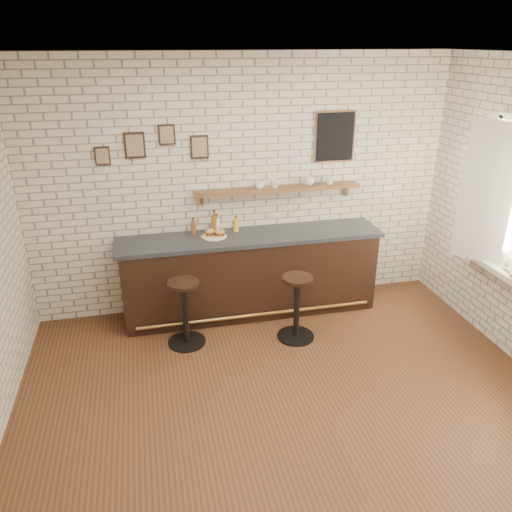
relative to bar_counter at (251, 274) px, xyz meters
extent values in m
plane|color=brown|center=(-0.02, -1.70, -0.51)|extent=(5.00, 5.00, 0.00)
cube|color=black|center=(0.00, 0.00, -0.03)|extent=(3.00, 0.58, 0.96)
cube|color=#2D333A|center=(0.00, 0.00, 0.48)|extent=(3.10, 0.62, 0.05)
cylinder|color=olive|center=(0.00, -0.32, -0.39)|extent=(2.79, 0.04, 0.04)
cylinder|color=white|center=(-0.42, 0.03, 0.51)|extent=(0.28, 0.28, 0.01)
cylinder|color=#E1BC4F|center=(-0.38, 0.07, 0.52)|extent=(0.05, 0.05, 0.00)
cylinder|color=#E1BC4F|center=(-0.39, 0.03, 0.52)|extent=(0.05, 0.05, 0.00)
cylinder|color=#E1BC4F|center=(-0.53, 0.10, 0.52)|extent=(0.06, 0.06, 0.00)
cylinder|color=#E1BC4F|center=(-0.40, 0.07, 0.52)|extent=(0.06, 0.06, 0.00)
cylinder|color=#E1BC4F|center=(-0.53, 0.00, 0.52)|extent=(0.06, 0.06, 0.00)
cylinder|color=#E1BC4F|center=(-0.38, 0.04, 0.52)|extent=(0.04, 0.04, 0.00)
cylinder|color=#E1BC4F|center=(-0.44, -0.02, 0.52)|extent=(0.05, 0.05, 0.00)
cylinder|color=#E1BC4F|center=(-0.54, -0.03, 0.52)|extent=(0.04, 0.04, 0.00)
cylinder|color=#E1BC4F|center=(-0.57, 0.04, 0.52)|extent=(0.05, 0.05, 0.00)
cylinder|color=#E1BC4F|center=(-0.38, -0.01, 0.52)|extent=(0.06, 0.06, 0.00)
cylinder|color=#E1BC4F|center=(-0.53, 0.05, 0.52)|extent=(0.04, 0.04, 0.00)
cylinder|color=#E1BC4F|center=(-0.39, 0.03, 0.52)|extent=(0.05, 0.05, 0.00)
cylinder|color=brown|center=(-0.65, 0.15, 0.58)|extent=(0.06, 0.06, 0.16)
cylinder|color=brown|center=(-0.65, 0.15, 0.68)|extent=(0.02, 0.02, 0.04)
cylinder|color=black|center=(-0.65, 0.15, 0.70)|extent=(0.03, 0.03, 0.01)
cylinder|color=silver|center=(-0.37, 0.15, 0.59)|extent=(0.06, 0.06, 0.18)
cylinder|color=silver|center=(-0.37, 0.15, 0.70)|extent=(0.02, 0.02, 0.04)
cylinder|color=black|center=(-0.37, 0.15, 0.73)|extent=(0.02, 0.02, 0.01)
cylinder|color=#915317|center=(-0.40, 0.15, 0.61)|extent=(0.07, 0.07, 0.22)
cylinder|color=#915317|center=(-0.40, 0.15, 0.75)|extent=(0.02, 0.02, 0.05)
cylinder|color=black|center=(-0.40, 0.15, 0.78)|extent=(0.03, 0.03, 0.01)
cylinder|color=gold|center=(-0.15, 0.15, 0.58)|extent=(0.06, 0.06, 0.15)
cylinder|color=gold|center=(-0.15, 0.15, 0.67)|extent=(0.03, 0.03, 0.03)
cylinder|color=maroon|center=(-0.15, 0.15, 0.69)|extent=(0.03, 0.03, 0.01)
cylinder|color=black|center=(-0.85, -0.54, -0.50)|extent=(0.42, 0.42, 0.02)
cylinder|color=black|center=(-0.85, -0.54, -0.14)|extent=(0.06, 0.06, 0.69)
cylinder|color=black|center=(-0.85, -0.54, 0.23)|extent=(0.44, 0.44, 0.04)
cylinder|color=black|center=(0.36, -0.70, -0.50)|extent=(0.42, 0.42, 0.02)
cylinder|color=black|center=(0.36, -0.70, -0.14)|extent=(0.06, 0.06, 0.69)
cylinder|color=black|center=(0.36, -0.70, 0.23)|extent=(0.40, 0.40, 0.04)
cube|color=brown|center=(0.38, 0.20, 0.97)|extent=(2.00, 0.18, 0.04)
cube|color=brown|center=(-0.52, 0.27, 0.89)|extent=(0.03, 0.04, 0.16)
cube|color=brown|center=(1.28, 0.27, 0.89)|extent=(0.03, 0.04, 0.16)
imported|color=white|center=(0.15, 0.20, 1.04)|extent=(0.13, 0.13, 0.09)
imported|color=white|center=(0.33, 0.20, 1.04)|extent=(0.14, 0.14, 0.10)
imported|color=white|center=(0.76, 0.20, 1.04)|extent=(0.13, 0.13, 0.10)
imported|color=white|center=(1.02, 0.20, 1.04)|extent=(0.10, 0.10, 0.09)
cube|color=black|center=(-1.22, 0.28, 1.54)|extent=(0.22, 0.02, 0.28)
cube|color=black|center=(-0.87, 0.28, 1.64)|extent=(0.18, 0.02, 0.22)
cube|color=black|center=(-0.52, 0.28, 1.49)|extent=(0.20, 0.02, 0.26)
cube|color=black|center=(-1.57, 0.28, 1.44)|extent=(0.16, 0.02, 0.20)
cube|color=black|center=(1.08, 0.28, 1.54)|extent=(0.46, 0.02, 0.56)
cube|color=white|center=(2.38, -1.40, 0.39)|extent=(0.20, 1.35, 0.06)
cube|color=white|center=(2.45, -0.80, 1.14)|extent=(0.05, 0.06, 1.50)
cube|color=white|center=(2.30, -1.10, 1.14)|extent=(0.40, 0.46, 1.46)
imported|color=tan|center=(2.36, -1.45, 0.43)|extent=(0.19, 0.25, 0.02)
imported|color=tan|center=(2.36, -1.45, 0.46)|extent=(0.30, 0.31, 0.02)
camera|label=1|loc=(-1.16, -5.30, 2.60)|focal=35.00mm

